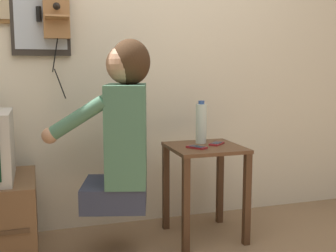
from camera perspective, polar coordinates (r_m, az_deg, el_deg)
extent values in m
cube|color=beige|center=(2.89, -7.41, 11.59)|extent=(6.80, 0.05, 2.55)
cube|color=#51331E|center=(2.67, 5.04, -2.93)|extent=(0.45, 0.45, 0.02)
cube|color=#452B1A|center=(2.50, 2.44, -10.76)|extent=(0.04, 0.04, 0.57)
cube|color=#452B1A|center=(2.66, 10.63, -9.76)|extent=(0.04, 0.04, 0.57)
cube|color=#452B1A|center=(2.86, -0.29, -8.32)|extent=(0.04, 0.04, 0.57)
cube|color=#452B1A|center=(2.99, 7.05, -7.62)|extent=(0.04, 0.04, 0.57)
cube|color=#2D3347|center=(2.49, -7.18, -9.09)|extent=(0.44, 0.45, 0.14)
cube|color=#426B51|center=(2.41, -5.62, -1.07)|extent=(0.31, 0.43, 0.56)
sphere|color=#A37556|center=(2.38, -5.76, 8.32)|extent=(0.22, 0.22, 0.22)
ellipsoid|color=#382314|center=(2.38, -5.09, 8.65)|extent=(0.28, 0.28, 0.25)
cylinder|color=#426B51|center=(2.26, -12.31, 0.97)|extent=(0.33, 0.16, 0.24)
cylinder|color=#426B51|center=(2.58, -11.02, 1.87)|extent=(0.33, 0.16, 0.24)
sphere|color=#A37556|center=(2.30, -15.72, -1.24)|extent=(0.09, 0.09, 0.09)
sphere|color=#A37556|center=(2.62, -14.04, -0.09)|extent=(0.09, 0.09, 0.09)
cube|color=#9E6B3D|center=(2.79, -14.92, 14.70)|extent=(0.16, 0.11, 0.32)
cube|color=#9E6B3D|center=(2.70, -14.80, 14.07)|extent=(0.14, 0.07, 0.03)
cone|color=black|center=(2.68, -14.83, 15.49)|extent=(0.04, 0.05, 0.04)
cylinder|color=black|center=(2.78, -17.11, 14.29)|extent=(0.03, 0.03, 0.09)
cylinder|color=black|center=(2.75, -15.04, 9.30)|extent=(0.04, 0.04, 0.22)
cylinder|color=black|center=(2.76, -14.41, 5.57)|extent=(0.07, 0.06, 0.19)
cube|color=maroon|center=(2.59, 3.91, -2.90)|extent=(0.12, 0.14, 0.01)
cube|color=black|center=(2.59, 3.91, -2.76)|extent=(0.10, 0.11, 0.00)
cube|color=maroon|center=(2.72, 6.60, -2.39)|extent=(0.13, 0.13, 0.01)
cube|color=black|center=(2.72, 6.60, -2.26)|extent=(0.11, 0.10, 0.00)
cylinder|color=silver|center=(2.75, 4.51, 0.32)|extent=(0.07, 0.07, 0.26)
cylinder|color=#2D4C8C|center=(2.73, 4.54, 3.21)|extent=(0.04, 0.04, 0.02)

